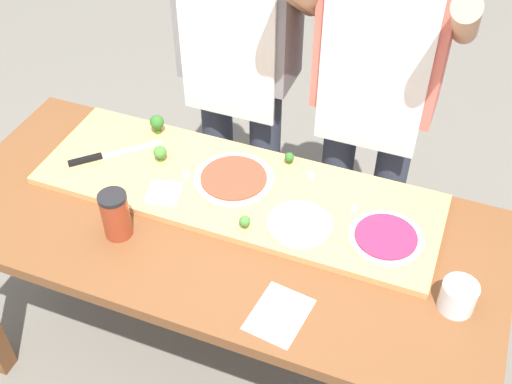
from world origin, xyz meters
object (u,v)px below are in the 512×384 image
broccoli_floret_center_right (289,158)px  broccoli_floret_front_left (245,221)px  pizza_whole_tomato_red (234,179)px  cheese_crumble_a (311,176)px  sauce_jar (116,215)px  cook_right (377,79)px  pizza_whole_beet_magenta (386,238)px  cook_left (238,50)px  broccoli_floret_front_right (157,123)px  prep_table (220,246)px  flour_cup (458,298)px  cheese_crumble_c (353,209)px  pizza_whole_cheese_artichoke (300,224)px  broccoli_floret_front_mid (160,153)px  cheese_crumble_b (186,175)px  pizza_slice_near_right (164,194)px  chefs_knife (102,156)px  recipe_note (279,314)px

broccoli_floret_center_right → broccoli_floret_front_left: size_ratio=0.95×
pizza_whole_tomato_red → cheese_crumble_a: cheese_crumble_a is taller
sauce_jar → cook_right: cook_right is taller
pizza_whole_beet_magenta → cook_left: size_ratio=0.13×
broccoli_floret_front_right → cook_left: size_ratio=0.04×
prep_table → cook_left: 0.70m
flour_cup → cheese_crumble_c: bearing=146.3°
cook_right → pizza_whole_cheese_artichoke: bearing=-98.1°
broccoli_floret_front_mid → cheese_crumble_b: size_ratio=3.16×
pizza_slice_near_right → flour_cup: bearing=-5.3°
pizza_whole_cheese_artichoke → broccoli_floret_front_right: (-0.59, 0.25, 0.03)m
cook_left → cook_right: same height
pizza_whole_tomato_red → cook_right: (0.33, 0.43, 0.19)m
chefs_knife → sauce_jar: size_ratio=1.58×
pizza_whole_beet_magenta → cheese_crumble_c: 0.14m
flour_cup → pizza_whole_beet_magenta: bearing=146.3°
broccoli_floret_front_left → broccoli_floret_front_right: (-0.45, 0.31, 0.02)m
cheese_crumble_b → cook_left: size_ratio=0.01×
broccoli_floret_front_left → prep_table: bearing=173.4°
pizza_whole_beet_magenta → sauce_jar: (-0.74, -0.24, 0.05)m
broccoli_floret_front_left → sauce_jar: bearing=-158.7°
broccoli_floret_front_mid → pizza_whole_beet_magenta: bearing=-6.0°
recipe_note → cheese_crumble_c: bearing=78.5°
broccoli_floret_front_right → cook_left: (0.18, 0.30, 0.15)m
broccoli_floret_front_right → recipe_note: bearing=-40.6°
broccoli_floret_center_right → pizza_whole_cheese_artichoke: bearing=-64.7°
broccoli_floret_center_right → cheese_crumble_c: 0.29m
cheese_crumble_b → flour_cup: (0.87, -0.18, 0.01)m
broccoli_floret_center_right → recipe_note: 0.58m
broccoli_floret_front_mid → cook_left: 0.47m
cheese_crumble_b → pizza_whole_beet_magenta: bearing=-3.1°
pizza_whole_cheese_artichoke → cheese_crumble_a: 0.22m
prep_table → cheese_crumble_c: cheese_crumble_c is taller
broccoli_floret_front_left → cheese_crumble_a: bearing=67.9°
recipe_note → pizza_whole_cheese_artichoke: bearing=98.6°
pizza_slice_near_right → flour_cup: flour_cup is taller
pizza_whole_beet_magenta → recipe_note: size_ratio=1.25×
pizza_whole_cheese_artichoke → broccoli_floret_front_right: broccoli_floret_front_right is taller
prep_table → cheese_crumble_a: (0.20, 0.27, 0.14)m
recipe_note → pizza_slice_near_right: bearing=149.8°
cook_right → pizza_whole_beet_magenta: bearing=-71.4°
cheese_crumble_b → recipe_note: size_ratio=0.10×
broccoli_floret_front_mid → broccoli_floret_front_right: broccoli_floret_front_right is taller
pizza_slice_near_right → broccoli_floret_front_mid: broccoli_floret_front_mid is taller
broccoli_floret_front_left → sauce_jar: (-0.34, -0.13, 0.03)m
broccoli_floret_front_right → pizza_whole_cheese_artichoke: bearing=-22.5°
pizza_whole_beet_magenta → broccoli_floret_front_left: bearing=-165.4°
pizza_whole_beet_magenta → sauce_jar: 0.78m
broccoli_floret_center_right → cook_left: (-0.29, 0.29, 0.17)m
broccoli_floret_front_left → recipe_note: size_ratio=0.25×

